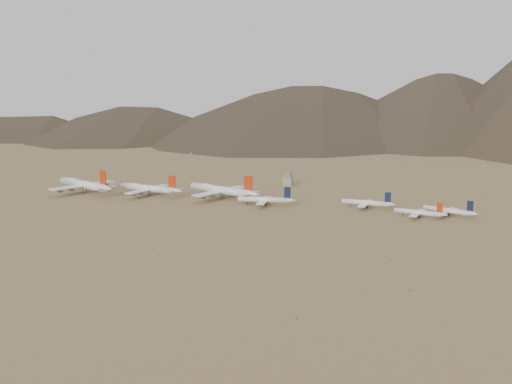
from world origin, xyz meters
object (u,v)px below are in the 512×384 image
(control_tower, at_px, (288,180))
(narrowbody_a, at_px, (266,200))
(widebody_west, at_px, (84,184))
(widebody_east, at_px, (221,190))
(narrowbody_b, at_px, (368,203))
(widebody_centre, at_px, (149,188))

(control_tower, bearing_deg, narrowbody_a, -83.32)
(widebody_west, xyz_separation_m, control_tower, (153.86, 98.92, -2.56))
(widebody_east, distance_m, narrowbody_b, 118.47)
(widebody_east, xyz_separation_m, control_tower, (31.98, 82.40, -2.25))
(widebody_centre, xyz_separation_m, control_tower, (95.01, 90.64, -1.28))
(widebody_centre, relative_size, narrowbody_a, 1.40)
(control_tower, bearing_deg, widebody_east, -111.21)
(widebody_west, xyz_separation_m, narrowbody_a, (165.14, 2.70, -2.94))
(narrowbody_a, bearing_deg, widebody_west, 171.69)
(widebody_east, distance_m, narrowbody_a, 45.48)
(narrowbody_b, distance_m, control_tower, 117.52)
(narrowbody_a, xyz_separation_m, control_tower, (-11.27, 96.22, 0.37))
(widebody_centre, bearing_deg, widebody_east, 15.76)
(widebody_east, bearing_deg, widebody_centre, -154.49)
(narrowbody_a, relative_size, control_tower, 3.83)
(widebody_west, bearing_deg, control_tower, 53.95)
(widebody_west, height_order, narrowbody_a, widebody_west)
(narrowbody_b, bearing_deg, control_tower, 141.39)
(narrowbody_a, bearing_deg, narrowbody_b, 3.19)
(widebody_east, height_order, narrowbody_b, widebody_east)
(widebody_centre, height_order, control_tower, widebody_centre)
(narrowbody_b, bearing_deg, widebody_east, -174.62)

